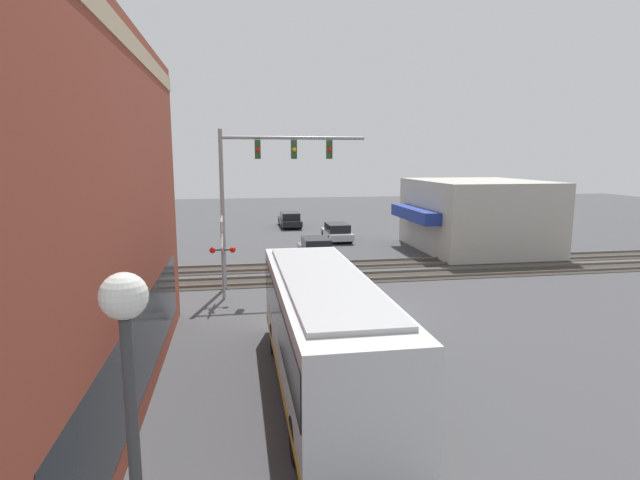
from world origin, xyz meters
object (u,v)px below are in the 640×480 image
crossing_signal (223,250)px  parked_car_grey (316,250)px  city_bus (324,328)px  parked_car_silver (337,232)px  pedestrian_near_bus (380,330)px  parked_car_black (290,220)px

crossing_signal → parked_car_grey: bearing=-34.8°
city_bus → parked_car_silver: bearing=-12.4°
crossing_signal → parked_car_silver: 17.29m
city_bus → pedestrian_near_bus: bearing=-48.9°
crossing_signal → pedestrian_near_bus: size_ratio=2.08×
crossing_signal → pedestrian_near_bus: crossing_signal is taller
crossing_signal → parked_car_silver: crossing_signal is taller
city_bus → parked_car_grey: 17.82m
parked_car_silver → crossing_signal: bearing=151.0°
city_bus → pedestrian_near_bus: 3.01m
city_bus → parked_car_black: size_ratio=2.11×
city_bus → pedestrian_near_bus: (1.90, -2.17, -0.84)m
parked_car_grey → pedestrian_near_bus: bearing=178.4°
parked_car_grey → parked_car_black: parked_car_grey is taller
parked_car_black → pedestrian_near_bus: size_ratio=2.62×
parked_car_grey → parked_car_silver: bearing=-21.6°
parked_car_grey → parked_car_black: size_ratio=0.88×
pedestrian_near_bus → city_bus: bearing=131.1°
city_bus → parked_car_silver: city_bus is taller
pedestrian_near_bus → parked_car_black: bearing=-0.8°
parked_car_silver → pedestrian_near_bus: pedestrian_near_bus is taller
crossing_signal → parked_car_silver: bearing=-29.0°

